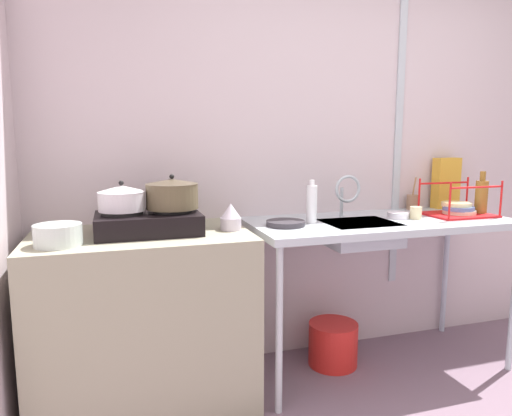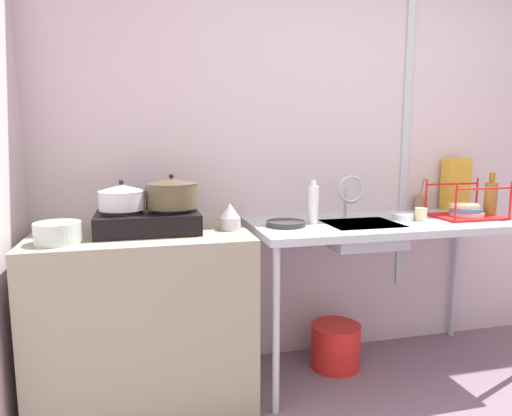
{
  "view_description": "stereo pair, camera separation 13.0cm",
  "coord_description": "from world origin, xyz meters",
  "px_view_note": "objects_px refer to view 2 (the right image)",
  "views": [
    {
      "loc": [
        -1.5,
        -0.99,
        1.37
      ],
      "look_at": [
        -0.78,
        1.33,
        1.01
      ],
      "focal_mm": 32.2,
      "sensor_mm": 36.0,
      "label": 1
    },
    {
      "loc": [
        -1.37,
        -1.02,
        1.37
      ],
      "look_at": [
        -0.78,
        1.33,
        1.01
      ],
      "focal_mm": 32.2,
      "sensor_mm": 36.0,
      "label": 2
    }
  ],
  "objects_px": {
    "pot_on_left_burner": "(122,197)",
    "bottle_by_rack": "(491,198)",
    "cereal_box": "(456,184)",
    "sink_basin": "(361,234)",
    "pot_on_right_burner": "(172,193)",
    "small_bowl_on_drainboard": "(403,217)",
    "stove": "(148,221)",
    "cup_by_rack": "(421,214)",
    "utensil_jar": "(421,203)",
    "pot_beside_stove": "(58,233)",
    "bottle_by_sink": "(313,204)",
    "bucket_on_floor": "(336,346)",
    "faucet": "(350,191)",
    "percolator": "(230,217)",
    "dish_rack": "(466,211)",
    "frying_pan": "(286,224)"
  },
  "relations": [
    {
      "from": "stove",
      "to": "bottle_by_rack",
      "type": "relative_size",
      "value": 1.88
    },
    {
      "from": "bottle_by_rack",
      "to": "utensil_jar",
      "type": "bearing_deg",
      "value": 131.11
    },
    {
      "from": "bottle_by_sink",
      "to": "bottle_by_rack",
      "type": "bearing_deg",
      "value": -2.62
    },
    {
      "from": "percolator",
      "to": "pot_beside_stove",
      "type": "bearing_deg",
      "value": -171.73
    },
    {
      "from": "bottle_by_sink",
      "to": "bucket_on_floor",
      "type": "height_order",
      "value": "bottle_by_sink"
    },
    {
      "from": "stove",
      "to": "utensil_jar",
      "type": "bearing_deg",
      "value": 8.86
    },
    {
      "from": "pot_on_right_burner",
      "to": "bucket_on_floor",
      "type": "distance_m",
      "value": 1.37
    },
    {
      "from": "faucet",
      "to": "utensil_jar",
      "type": "xyz_separation_m",
      "value": [
        0.59,
        0.18,
        -0.12
      ]
    },
    {
      "from": "pot_on_left_burner",
      "to": "percolator",
      "type": "relative_size",
      "value": 1.66
    },
    {
      "from": "faucet",
      "to": "bottle_by_rack",
      "type": "height_order",
      "value": "bottle_by_rack"
    },
    {
      "from": "bottle_by_sink",
      "to": "sink_basin",
      "type": "bearing_deg",
      "value": -12.35
    },
    {
      "from": "pot_on_left_burner",
      "to": "cup_by_rack",
      "type": "distance_m",
      "value": 1.67
    },
    {
      "from": "pot_on_right_burner",
      "to": "bottle_by_sink",
      "type": "relative_size",
      "value": 1.09
    },
    {
      "from": "cereal_box",
      "to": "bucket_on_floor",
      "type": "height_order",
      "value": "cereal_box"
    },
    {
      "from": "pot_beside_stove",
      "to": "dish_rack",
      "type": "bearing_deg",
      "value": 3.42
    },
    {
      "from": "pot_on_right_burner",
      "to": "percolator",
      "type": "xyz_separation_m",
      "value": [
        0.29,
        -0.04,
        -0.13
      ]
    },
    {
      "from": "utensil_jar",
      "to": "small_bowl_on_drainboard",
      "type": "bearing_deg",
      "value": -137.98
    },
    {
      "from": "faucet",
      "to": "utensil_jar",
      "type": "relative_size",
      "value": 1.21
    },
    {
      "from": "cup_by_rack",
      "to": "bottle_by_sink",
      "type": "height_order",
      "value": "bottle_by_sink"
    },
    {
      "from": "stove",
      "to": "bucket_on_floor",
      "type": "distance_m",
      "value": 1.36
    },
    {
      "from": "faucet",
      "to": "bottle_by_rack",
      "type": "relative_size",
      "value": 0.96
    },
    {
      "from": "pot_on_left_burner",
      "to": "faucet",
      "type": "height_order",
      "value": "pot_on_left_burner"
    },
    {
      "from": "pot_beside_stove",
      "to": "frying_pan",
      "type": "height_order",
      "value": "pot_beside_stove"
    },
    {
      "from": "pot_on_right_burner",
      "to": "small_bowl_on_drainboard",
      "type": "relative_size",
      "value": 2.08
    },
    {
      "from": "pot_on_left_burner",
      "to": "bottle_by_rack",
      "type": "distance_m",
      "value": 2.14
    },
    {
      "from": "stove",
      "to": "dish_rack",
      "type": "bearing_deg",
      "value": -0.71
    },
    {
      "from": "sink_basin",
      "to": "bottle_by_rack",
      "type": "relative_size",
      "value": 1.5
    },
    {
      "from": "faucet",
      "to": "bucket_on_floor",
      "type": "xyz_separation_m",
      "value": [
        -0.07,
        -0.01,
        -0.94
      ]
    },
    {
      "from": "cereal_box",
      "to": "sink_basin",
      "type": "bearing_deg",
      "value": -164.37
    },
    {
      "from": "frying_pan",
      "to": "pot_on_right_burner",
      "type": "bearing_deg",
      "value": 178.0
    },
    {
      "from": "stove",
      "to": "small_bowl_on_drainboard",
      "type": "distance_m",
      "value": 1.45
    },
    {
      "from": "pot_beside_stove",
      "to": "percolator",
      "type": "height_order",
      "value": "percolator"
    },
    {
      "from": "sink_basin",
      "to": "cup_by_rack",
      "type": "bearing_deg",
      "value": -0.01
    },
    {
      "from": "sink_basin",
      "to": "bottle_by_rack",
      "type": "bearing_deg",
      "value": 0.53
    },
    {
      "from": "small_bowl_on_drainboard",
      "to": "cereal_box",
      "type": "bearing_deg",
      "value": 25.93
    },
    {
      "from": "pot_on_right_burner",
      "to": "pot_beside_stove",
      "type": "distance_m",
      "value": 0.57
    },
    {
      "from": "bottle_by_rack",
      "to": "stove",
      "type": "bearing_deg",
      "value": 178.98
    },
    {
      "from": "bottle_by_sink",
      "to": "cup_by_rack",
      "type": "bearing_deg",
      "value": -5.26
    },
    {
      "from": "frying_pan",
      "to": "bottle_by_rack",
      "type": "xyz_separation_m",
      "value": [
        1.29,
        -0.01,
        0.1
      ]
    },
    {
      "from": "cup_by_rack",
      "to": "bottle_by_rack",
      "type": "relative_size",
      "value": 0.27
    },
    {
      "from": "percolator",
      "to": "dish_rack",
      "type": "bearing_deg",
      "value": 0.65
    },
    {
      "from": "cup_by_rack",
      "to": "bottle_by_rack",
      "type": "distance_m",
      "value": 0.48
    },
    {
      "from": "pot_beside_stove",
      "to": "small_bowl_on_drainboard",
      "type": "distance_m",
      "value": 1.86
    },
    {
      "from": "percolator",
      "to": "faucet",
      "type": "xyz_separation_m",
      "value": [
        0.74,
        0.13,
        0.1
      ]
    },
    {
      "from": "cereal_box",
      "to": "cup_by_rack",
      "type": "bearing_deg",
      "value": -150.86
    },
    {
      "from": "stove",
      "to": "bottle_by_sink",
      "type": "distance_m",
      "value": 0.9
    },
    {
      "from": "cup_by_rack",
      "to": "utensil_jar",
      "type": "xyz_separation_m",
      "value": [
        0.21,
        0.32,
        0.01
      ]
    },
    {
      "from": "dish_rack",
      "to": "faucet",
      "type": "bearing_deg",
      "value": 170.68
    },
    {
      "from": "pot_beside_stove",
      "to": "sink_basin",
      "type": "bearing_deg",
      "value": 4.17
    },
    {
      "from": "pot_on_left_burner",
      "to": "bottle_by_rack",
      "type": "xyz_separation_m",
      "value": [
        2.14,
        -0.04,
        -0.07
      ]
    }
  ]
}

